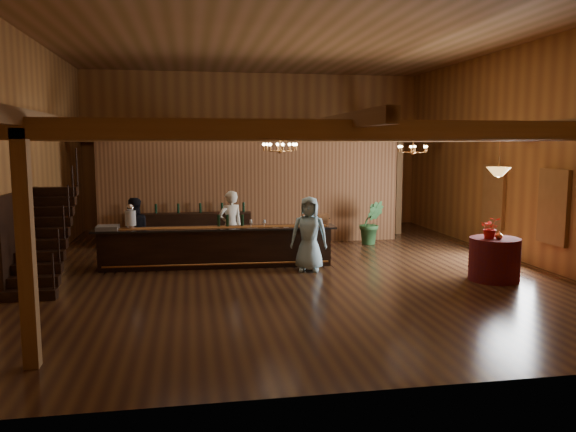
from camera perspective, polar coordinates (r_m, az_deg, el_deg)
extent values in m
plane|color=#4A2D17|center=(13.79, 0.12, -5.22)|extent=(14.00, 14.00, 0.00)
plane|color=brown|center=(13.69, 0.12, 17.86)|extent=(14.00, 14.00, 0.00)
cube|color=#98612C|center=(20.39, -3.34, 6.63)|extent=(12.00, 0.10, 5.50)
cube|color=#98612C|center=(6.69, 10.67, 5.07)|extent=(12.00, 0.10, 5.50)
cube|color=#98612C|center=(13.75, -25.45, 5.59)|extent=(0.10, 14.00, 5.50)
cube|color=#98612C|center=(15.67, 22.39, 5.88)|extent=(0.10, 14.00, 5.50)
cube|color=brown|center=(8.11, 6.99, 8.70)|extent=(11.90, 0.20, 0.28)
cube|color=brown|center=(10.52, 3.00, 8.42)|extent=(11.90, 0.20, 0.28)
cube|color=brown|center=(12.97, 0.51, 8.22)|extent=(11.90, 0.20, 0.28)
cube|color=brown|center=(15.44, -1.19, 8.08)|extent=(11.90, 0.20, 0.28)
cube|color=brown|center=(17.91, -2.42, 7.97)|extent=(11.90, 0.20, 0.28)
cube|color=brown|center=(20.19, -3.28, 7.90)|extent=(11.90, 0.20, 0.28)
cube|color=brown|center=(13.43, -19.36, 8.38)|extent=(0.18, 13.90, 0.22)
cube|color=brown|center=(13.47, 0.12, 8.79)|extent=(0.18, 13.90, 0.22)
cube|color=brown|center=(14.92, 17.58, 8.31)|extent=(0.18, 13.90, 0.22)
cube|color=brown|center=(17.94, -16.80, 2.55)|extent=(0.20, 0.20, 3.20)
cube|color=brown|center=(19.08, 11.15, 2.99)|extent=(0.20, 0.20, 3.20)
cube|color=brown|center=(8.17, -25.08, -3.23)|extent=(0.20, 0.20, 3.20)
cube|color=brown|center=(16.92, -3.62, 2.41)|extent=(9.00, 0.18, 3.10)
cube|color=white|center=(14.38, 25.38, 0.84)|extent=(0.12, 1.05, 1.75)
cube|color=white|center=(16.56, 20.21, 1.86)|extent=(0.12, 1.05, 1.75)
cube|color=black|center=(12.03, -24.75, -7.30)|extent=(1.00, 0.28, 0.20)
cube|color=black|center=(12.25, -24.47, -6.07)|extent=(1.00, 0.28, 0.20)
cube|color=black|center=(12.47, -24.20, -4.88)|extent=(1.00, 0.28, 0.20)
cube|color=black|center=(12.70, -23.94, -3.73)|extent=(1.00, 0.28, 0.20)
cube|color=black|center=(12.93, -23.69, -2.63)|extent=(1.00, 0.28, 0.20)
cube|color=black|center=(13.17, -23.44, -1.57)|extent=(1.00, 0.28, 0.20)
cube|color=black|center=(13.41, -23.21, -0.54)|extent=(1.00, 0.28, 0.20)
cube|color=black|center=(13.66, -22.99, 0.45)|extent=(1.00, 0.28, 0.20)
cube|color=black|center=(13.91, -22.77, 1.40)|extent=(1.00, 0.28, 0.20)
cube|color=black|center=(14.16, -22.56, 2.32)|extent=(1.00, 0.28, 0.20)
cube|color=black|center=(19.21, 0.19, 0.01)|extent=(1.20, 0.60, 1.10)
cube|color=#9C6231|center=(18.93, -8.78, -0.34)|extent=(1.00, 0.60, 1.00)
cube|color=black|center=(13.87, -7.25, -3.25)|extent=(5.60, 0.85, 0.93)
cube|color=black|center=(13.79, -7.28, -1.26)|extent=(5.88, 0.99, 0.05)
cube|color=maroon|center=(13.79, -7.28, -1.14)|extent=(5.49, 0.62, 0.01)
cylinder|color=#C77F3D|center=(13.57, -7.15, -4.89)|extent=(5.39, 0.29, 0.05)
cylinder|color=silver|center=(13.98, -15.68, -1.10)|extent=(0.18, 0.18, 0.08)
cylinder|color=silver|center=(13.95, -15.71, -0.20)|extent=(0.26, 0.26, 0.36)
sphere|color=silver|center=(13.92, -15.75, 0.82)|extent=(0.18, 0.18, 0.18)
cube|color=gray|center=(13.97, -17.85, -1.14)|extent=(0.50, 0.50, 0.10)
cube|color=#9C6231|center=(13.93, 2.91, -0.40)|extent=(0.06, 0.06, 0.30)
cube|color=#9C6231|center=(14.00, 4.02, -0.37)|extent=(0.06, 0.06, 0.30)
cylinder|color=#9C6231|center=(13.96, 3.47, -0.26)|extent=(0.24, 0.24, 0.24)
cylinder|color=black|center=(13.88, -7.05, -0.48)|extent=(0.07, 0.07, 0.30)
cylinder|color=black|center=(13.88, -6.18, -0.46)|extent=(0.07, 0.07, 0.30)
cylinder|color=black|center=(13.89, -4.66, -0.44)|extent=(0.07, 0.07, 0.30)
cube|color=black|center=(16.67, -9.94, -1.39)|extent=(3.61, 0.92, 1.00)
cylinder|color=#3E0F1E|center=(13.22, 20.22, -4.14)|extent=(1.09, 1.09, 0.95)
cylinder|color=#C77F3D|center=(13.13, -0.81, 7.42)|extent=(0.02, 0.02, 0.36)
sphere|color=#C77F3D|center=(13.13, -0.81, 6.62)|extent=(0.12, 0.12, 0.12)
torus|color=#C77F3D|center=(13.13, -0.81, 7.06)|extent=(0.80, 0.80, 0.04)
cylinder|color=#C77F3D|center=(15.20, 12.58, 7.13)|extent=(0.02, 0.02, 0.42)
sphere|color=#C77F3D|center=(15.20, 12.56, 6.33)|extent=(0.12, 0.12, 0.12)
torus|color=#C77F3D|center=(15.20, 12.57, 6.71)|extent=(0.80, 0.80, 0.04)
cylinder|color=#C77F3D|center=(12.98, 20.68, 5.99)|extent=(0.02, 0.02, 0.80)
cone|color=#CA9044|center=(12.99, 20.60, 4.23)|extent=(0.52, 0.52, 0.20)
imported|color=white|center=(14.61, -5.86, -0.96)|extent=(0.77, 0.64, 1.80)
imported|color=black|center=(14.52, -15.40, -1.49)|extent=(0.91, 0.76, 1.67)
imported|color=#9CCDDA|center=(13.27, 2.15, -1.83)|extent=(0.99, 0.80, 1.77)
imported|color=#2E6230|center=(16.98, 8.46, -0.66)|extent=(0.80, 0.68, 1.32)
imported|color=red|center=(13.00, 19.89, -1.13)|extent=(0.54, 0.51, 0.48)
imported|color=#C77F3D|center=(13.02, 20.66, -1.60)|extent=(0.15, 0.15, 0.28)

